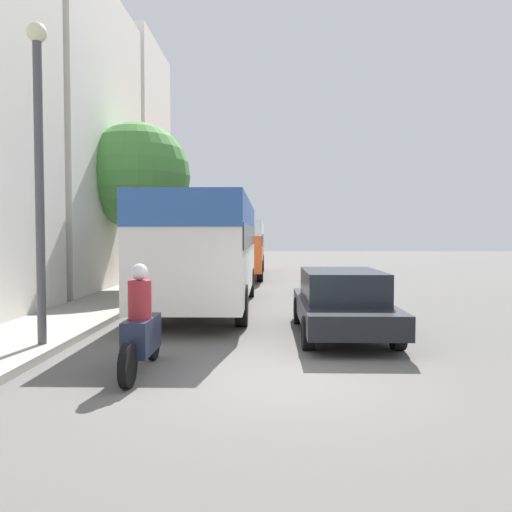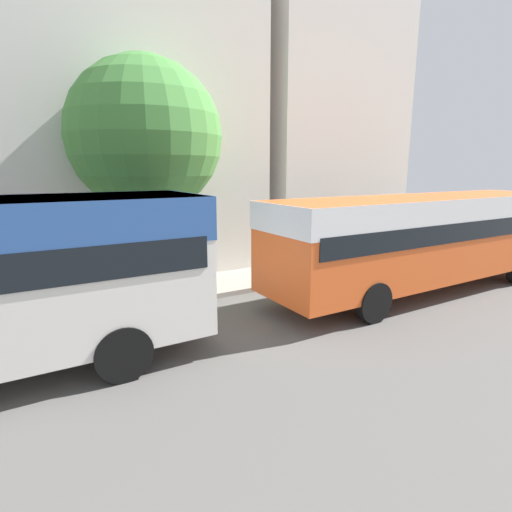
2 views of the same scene
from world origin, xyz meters
name	(u,v)px [view 2 (image 2 of 2)]	position (x,y,z in m)	size (l,w,h in m)	color
building_midblock	(118,103)	(-9.49, 12.16, 5.89)	(6.58, 8.62, 11.78)	silver
building_far_terrace	(311,107)	(-9.03, 20.44, 6.34)	(5.66, 6.52, 12.68)	silver
bus_following	(426,230)	(-1.63, 19.06, 1.86)	(2.54, 10.61, 2.83)	#EA5B23
pedestrian_near_curb	(334,238)	(-5.27, 18.76, 1.10)	(0.43, 0.43, 1.86)	#232838
pedestrian_walking_away	(384,240)	(-4.50, 20.56, 0.98)	(0.38, 0.38, 1.63)	#232838
street_tree	(145,137)	(-5.21, 11.87, 4.45)	(4.10, 4.10, 6.36)	brown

